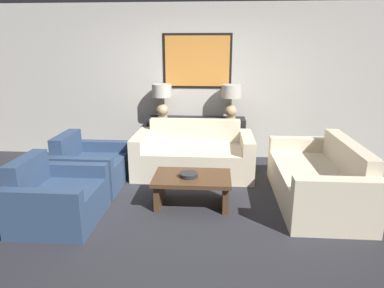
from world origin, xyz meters
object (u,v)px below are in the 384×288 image
(couch_by_side, at_px, (318,181))
(armchair_near_camera, at_px, (57,199))
(coffee_table, at_px, (192,184))
(table_lamp_left, at_px, (162,96))
(armchair_near_back_wall, at_px, (89,168))
(table_lamp_right, at_px, (231,97))
(console_table, at_px, (196,139))
(decorative_bowl, at_px, (189,175))
(couch_by_back_wall, at_px, (194,156))

(couch_by_side, height_order, armchair_near_camera, couch_by_side)
(coffee_table, height_order, armchair_near_camera, armchair_near_camera)
(table_lamp_left, bearing_deg, couch_by_side, -35.24)
(armchair_near_back_wall, distance_m, armchair_near_camera, 1.04)
(table_lamp_right, height_order, coffee_table, table_lamp_right)
(table_lamp_right, bearing_deg, couch_by_side, -55.92)
(table_lamp_right, bearing_deg, armchair_near_back_wall, -147.67)
(console_table, distance_m, couch_by_side, 2.31)
(console_table, relative_size, decorative_bowl, 7.33)
(couch_by_side, relative_size, armchair_near_camera, 1.90)
(coffee_table, bearing_deg, table_lamp_left, 109.65)
(couch_by_side, bearing_deg, console_table, 136.29)
(couch_by_back_wall, bearing_deg, couch_by_side, -28.60)
(armchair_near_camera, bearing_deg, couch_by_back_wall, 48.61)
(couch_by_back_wall, height_order, armchair_near_back_wall, couch_by_back_wall)
(console_table, bearing_deg, couch_by_back_wall, -90.00)
(couch_by_side, distance_m, decorative_bowl, 1.67)
(decorative_bowl, relative_size, armchair_near_back_wall, 0.24)
(console_table, xyz_separation_m, couch_by_back_wall, (0.00, -0.68, -0.09))
(couch_by_side, bearing_deg, table_lamp_right, 124.08)
(couch_by_side, relative_size, armchair_near_back_wall, 1.90)
(table_lamp_left, distance_m, table_lamp_right, 1.18)
(console_table, bearing_deg, table_lamp_left, 180.00)
(console_table, relative_size, armchair_near_camera, 1.75)
(table_lamp_left, bearing_deg, decorative_bowl, -71.79)
(table_lamp_right, xyz_separation_m, armchair_near_back_wall, (-2.04, -1.29, -0.86))
(decorative_bowl, xyz_separation_m, armchair_near_back_wall, (-1.47, 0.55, -0.15))
(console_table, height_order, couch_by_back_wall, couch_by_back_wall)
(table_lamp_left, relative_size, armchair_near_back_wall, 0.60)
(couch_by_back_wall, bearing_deg, decorative_bowl, -89.15)
(armchair_near_camera, bearing_deg, table_lamp_left, 69.64)
(table_lamp_left, xyz_separation_m, couch_by_back_wall, (0.59, -0.68, -0.84))
(couch_by_back_wall, relative_size, armchair_near_back_wall, 1.90)
(table_lamp_right, distance_m, armchair_near_camera, 3.22)
(table_lamp_right, bearing_deg, console_table, 180.00)
(couch_by_side, relative_size, decorative_bowl, 7.96)
(table_lamp_right, height_order, couch_by_side, table_lamp_right)
(table_lamp_left, xyz_separation_m, couch_by_side, (2.26, -1.59, -0.84))
(armchair_near_back_wall, xyz_separation_m, armchair_near_camera, (0.00, -1.04, 0.00))
(armchair_near_back_wall, bearing_deg, couch_by_side, -5.48)
(coffee_table, distance_m, armchair_near_camera, 1.60)
(armchair_near_back_wall, bearing_deg, couch_by_back_wall, 22.71)
(couch_by_back_wall, distance_m, armchair_near_back_wall, 1.58)
(armchair_near_camera, bearing_deg, armchair_near_back_wall, 90.00)
(console_table, bearing_deg, armchair_near_camera, -121.93)
(decorative_bowl, bearing_deg, table_lamp_left, 108.21)
(table_lamp_left, distance_m, couch_by_side, 2.89)
(couch_by_back_wall, xyz_separation_m, decorative_bowl, (0.02, -1.16, 0.13))
(table_lamp_left, distance_m, decorative_bowl, 2.06)
(couch_by_back_wall, height_order, armchair_near_camera, couch_by_back_wall)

